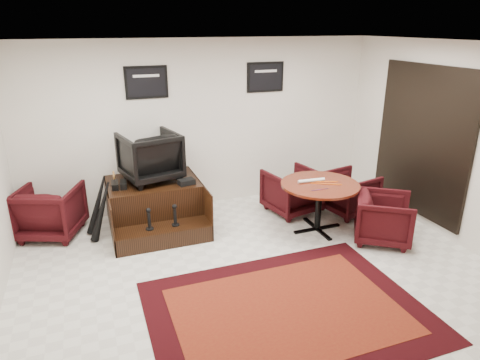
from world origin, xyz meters
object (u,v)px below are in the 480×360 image
shine_podium (155,206)px  table_chair_corner (384,216)px  shine_chair (150,154)px  armchair_side (50,209)px  table_chair_back (292,189)px  table_chair_window (349,191)px  meeting_table (320,189)px

shine_podium → table_chair_corner: bearing=-28.6°
shine_chair → table_chair_corner: 3.59m
shine_podium → table_chair_corner: (3.02, -1.64, 0.06)m
shine_podium → table_chair_corner: 3.44m
armchair_side → table_chair_back: 3.78m
shine_podium → table_chair_window: table_chair_window is taller
shine_podium → armchair_side: (-1.51, 0.23, 0.09)m
table_chair_corner → meeting_table: bearing=82.7°
armchair_side → table_chair_corner: 4.90m
meeting_table → table_chair_corner: table_chair_corner is taller
armchair_side → meeting_table: (3.82, -1.24, 0.25)m
shine_chair → armchair_side: size_ratio=0.98×
shine_podium → shine_chair: (0.00, 0.14, 0.80)m
armchair_side → meeting_table: 4.02m
meeting_table → table_chair_back: table_chair_back is taller
meeting_table → table_chair_window: (0.82, 0.40, -0.29)m
table_chair_back → table_chair_corner: 1.60m
meeting_table → table_chair_back: bearing=94.9°
armchair_side → table_chair_window: (4.64, -0.84, -0.04)m
table_chair_window → table_chair_corner: size_ratio=0.99×
table_chair_corner → shine_chair: bearing=93.7°
armchair_side → shine_podium: bearing=-167.2°
armchair_side → meeting_table: bearing=-176.5°
shine_chair → table_chair_window: size_ratio=1.08×
shine_chair → armchair_side: bearing=-16.1°
table_chair_back → table_chair_window: 0.96m
shine_chair → table_chair_corner: shine_chair is taller
armchair_side → table_chair_corner: (4.53, -1.87, -0.04)m
shine_podium → meeting_table: bearing=-23.7°
meeting_table → shine_chair: bearing=153.4°
armchair_side → table_chair_window: armchair_side is taller
meeting_table → table_chair_corner: (0.71, -0.63, -0.28)m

